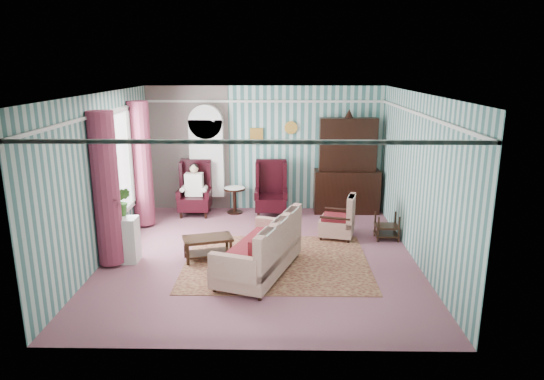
{
  "coord_description": "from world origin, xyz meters",
  "views": [
    {
      "loc": [
        0.36,
        -8.22,
        3.38
      ],
      "look_at": [
        0.2,
        0.6,
        1.08
      ],
      "focal_mm": 32.0,
      "sensor_mm": 36.0,
      "label": 1
    }
  ],
  "objects_px": {
    "seated_woman": "(195,190)",
    "plant_stand": "(122,240)",
    "coffee_table": "(208,248)",
    "wingback_right": "(271,189)",
    "dresser_hutch": "(347,163)",
    "wingback_left": "(195,188)",
    "bookcase": "(207,164)",
    "nest_table": "(387,226)",
    "floral_armchair": "(337,212)",
    "sofa": "(258,243)",
    "round_side_table": "(235,200)"
  },
  "relations": [
    {
      "from": "wingback_left",
      "to": "coffee_table",
      "type": "distance_m",
      "value": 2.75
    },
    {
      "from": "wingback_right",
      "to": "nest_table",
      "type": "height_order",
      "value": "wingback_right"
    },
    {
      "from": "wingback_left",
      "to": "coffee_table",
      "type": "xyz_separation_m",
      "value": [
        0.68,
        -2.63,
        -0.42
      ]
    },
    {
      "from": "wingback_right",
      "to": "dresser_hutch",
      "type": "bearing_deg",
      "value": 8.77
    },
    {
      "from": "sofa",
      "to": "seated_woman",
      "type": "bearing_deg",
      "value": 45.88
    },
    {
      "from": "plant_stand",
      "to": "dresser_hutch",
      "type": "bearing_deg",
      "value": 35.08
    },
    {
      "from": "round_side_table",
      "to": "floral_armchair",
      "type": "bearing_deg",
      "value": -36.34
    },
    {
      "from": "floral_armchair",
      "to": "sofa",
      "type": "bearing_deg",
      "value": 153.98
    },
    {
      "from": "round_side_table",
      "to": "floral_armchair",
      "type": "xyz_separation_m",
      "value": [
        2.19,
        -1.61,
        0.24
      ]
    },
    {
      "from": "wingback_right",
      "to": "coffee_table",
      "type": "bearing_deg",
      "value": -112.09
    },
    {
      "from": "dresser_hutch",
      "to": "round_side_table",
      "type": "distance_m",
      "value": 2.75
    },
    {
      "from": "wingback_right",
      "to": "bookcase",
      "type": "bearing_deg",
      "value": 165.43
    },
    {
      "from": "bookcase",
      "to": "sofa",
      "type": "bearing_deg",
      "value": -69.41
    },
    {
      "from": "round_side_table",
      "to": "sofa",
      "type": "distance_m",
      "value": 3.45
    },
    {
      "from": "dresser_hutch",
      "to": "nest_table",
      "type": "distance_m",
      "value": 2.11
    },
    {
      "from": "wingback_left",
      "to": "seated_woman",
      "type": "height_order",
      "value": "wingback_left"
    },
    {
      "from": "plant_stand",
      "to": "coffee_table",
      "type": "relative_size",
      "value": 0.93
    },
    {
      "from": "dresser_hutch",
      "to": "floral_armchair",
      "type": "height_order",
      "value": "dresser_hutch"
    },
    {
      "from": "wingback_left",
      "to": "floral_armchair",
      "type": "distance_m",
      "value": 3.42
    },
    {
      "from": "wingback_left",
      "to": "coffee_table",
      "type": "bearing_deg",
      "value": -75.51
    },
    {
      "from": "bookcase",
      "to": "dresser_hutch",
      "type": "height_order",
      "value": "dresser_hutch"
    },
    {
      "from": "floral_armchair",
      "to": "wingback_right",
      "type": "bearing_deg",
      "value": 56.76
    },
    {
      "from": "wingback_left",
      "to": "seated_woman",
      "type": "bearing_deg",
      "value": 0.0
    },
    {
      "from": "wingback_left",
      "to": "nest_table",
      "type": "bearing_deg",
      "value": -20.85
    },
    {
      "from": "seated_woman",
      "to": "sofa",
      "type": "distance_m",
      "value": 3.6
    },
    {
      "from": "dresser_hutch",
      "to": "wingback_left",
      "type": "bearing_deg",
      "value": -175.59
    },
    {
      "from": "wingback_right",
      "to": "seated_woman",
      "type": "xyz_separation_m",
      "value": [
        -1.75,
        0.0,
        -0.04
      ]
    },
    {
      "from": "nest_table",
      "to": "plant_stand",
      "type": "distance_m",
      "value": 5.02
    },
    {
      "from": "dresser_hutch",
      "to": "seated_woman",
      "type": "bearing_deg",
      "value": -175.59
    },
    {
      "from": "bookcase",
      "to": "nest_table",
      "type": "xyz_separation_m",
      "value": [
        3.82,
        -1.94,
        -0.85
      ]
    },
    {
      "from": "sofa",
      "to": "coffee_table",
      "type": "height_order",
      "value": "sofa"
    },
    {
      "from": "bookcase",
      "to": "sofa",
      "type": "height_order",
      "value": "bookcase"
    },
    {
      "from": "round_side_table",
      "to": "wingback_left",
      "type": "bearing_deg",
      "value": -170.54
    },
    {
      "from": "wingback_right",
      "to": "seated_woman",
      "type": "bearing_deg",
      "value": 180.0
    },
    {
      "from": "wingback_right",
      "to": "round_side_table",
      "type": "relative_size",
      "value": 2.08
    },
    {
      "from": "coffee_table",
      "to": "plant_stand",
      "type": "bearing_deg",
      "value": -175.52
    },
    {
      "from": "coffee_table",
      "to": "seated_woman",
      "type": "bearing_deg",
      "value": 104.49
    },
    {
      "from": "bookcase",
      "to": "seated_woman",
      "type": "distance_m",
      "value": 0.7
    },
    {
      "from": "dresser_hutch",
      "to": "round_side_table",
      "type": "bearing_deg",
      "value": -177.36
    },
    {
      "from": "seated_woman",
      "to": "coffee_table",
      "type": "distance_m",
      "value": 2.75
    },
    {
      "from": "dresser_hutch",
      "to": "sofa",
      "type": "relative_size",
      "value": 1.19
    },
    {
      "from": "seated_woman",
      "to": "floral_armchair",
      "type": "distance_m",
      "value": 3.42
    },
    {
      "from": "plant_stand",
      "to": "sofa",
      "type": "height_order",
      "value": "sofa"
    },
    {
      "from": "nest_table",
      "to": "coffee_table",
      "type": "distance_m",
      "value": 3.56
    },
    {
      "from": "plant_stand",
      "to": "sofa",
      "type": "xyz_separation_m",
      "value": [
        2.41,
        -0.47,
        0.14
      ]
    },
    {
      "from": "bookcase",
      "to": "plant_stand",
      "type": "bearing_deg",
      "value": -108.49
    },
    {
      "from": "sofa",
      "to": "nest_table",
      "type": "bearing_deg",
      "value": -36.56
    },
    {
      "from": "seated_woman",
      "to": "plant_stand",
      "type": "relative_size",
      "value": 1.47
    },
    {
      "from": "nest_table",
      "to": "wingback_left",
      "type": "bearing_deg",
      "value": 159.15
    },
    {
      "from": "seated_woman",
      "to": "nest_table",
      "type": "xyz_separation_m",
      "value": [
        4.07,
        -1.55,
        -0.32
      ]
    }
  ]
}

